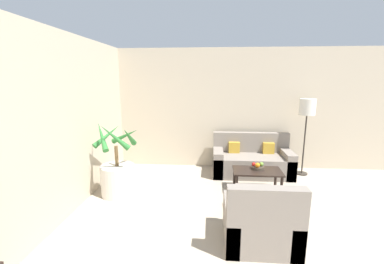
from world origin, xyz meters
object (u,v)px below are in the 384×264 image
Objects in this scene: ottoman at (255,202)px; floor_lamp at (307,111)px; apple_red at (254,164)px; apple_green at (262,164)px; fruit_bowl at (258,168)px; orange_fruit at (257,165)px; potted_palm at (118,174)px; coffee_table at (257,173)px; armchair at (260,223)px; sofa_loveseat at (252,161)px.

floor_lamp is at bearing 54.25° from ottoman.
ottoman is (-1.30, -1.81, -1.18)m from floor_lamp.
apple_green is (0.14, 0.01, 0.00)m from apple_red.
orange_fruit is (-0.02, -0.06, 0.07)m from fruit_bowl.
potted_palm is at bearing -170.72° from apple_red.
ottoman reaches higher than coffee_table.
armchair is at bearing -94.33° from ottoman.
sofa_loveseat is at bearing 87.63° from coffee_table.
floor_lamp is 2.52m from ottoman.
coffee_table is 0.99× the size of armchair.
floor_lamp is 18.45× the size of orange_fruit.
potted_palm is 1.55× the size of coffee_table.
apple_red is 0.14m from apple_green.
ottoman is at bearing 85.67° from armchair.
sofa_loveseat is 2.97× the size of ottoman.
apple_red is (-1.19, -0.88, -0.89)m from floor_lamp.
apple_red reaches higher than fruit_bowl.
armchair is at bearing -96.15° from sofa_loveseat.
apple_red is (-0.09, -0.81, 0.20)m from sofa_loveseat.
fruit_bowl is (0.01, 0.07, 0.09)m from coffee_table.
potted_palm reaches higher than orange_fruit.
apple_green is 0.08× the size of armchair.
potted_palm reaches higher than fruit_bowl.
coffee_table is at bearing -54.85° from apple_red.
fruit_bowl is at bearing 81.58° from armchair.
apple_green is 0.84× the size of orange_fruit.
orange_fruit is (-1.13, -0.95, -0.88)m from floor_lamp.
sofa_loveseat reaches higher than ottoman.
apple_red is at bearing -96.62° from sofa_loveseat.
ottoman is at bearing -101.34° from orange_fruit.
floor_lamp is at bearing 38.59° from fruit_bowl.
potted_palm reaches higher than sofa_loveseat.
coffee_table is at bearing -92.37° from sofa_loveseat.
apple_green is at bearing -86.52° from sofa_loveseat.
orange_fruit is at bearing 115.64° from coffee_table.
coffee_table is 11.70× the size of apple_green.
orange_fruit is at bearing -139.86° from floor_lamp.
floor_lamp reaches higher than potted_palm.
apple_green is (2.57, 0.40, 0.11)m from potted_palm.
fruit_bowl is at bearing 75.91° from orange_fruit.
apple_red is 0.79× the size of orange_fruit.
coffee_table is (-0.04, -0.89, 0.05)m from sofa_loveseat.
armchair is (-0.17, -1.65, -0.21)m from apple_red.
sofa_loveseat is 23.58× the size of apple_red.
floor_lamp is 1.72m from orange_fruit.
fruit_bowl is at bearing -141.41° from floor_lamp.
sofa_loveseat is at bearing 83.38° from apple_red.
fruit_bowl is (-1.12, -0.89, -0.95)m from floor_lamp.
floor_lamp is 2.93× the size of ottoman.
ottoman is at bearing -13.11° from potted_palm.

